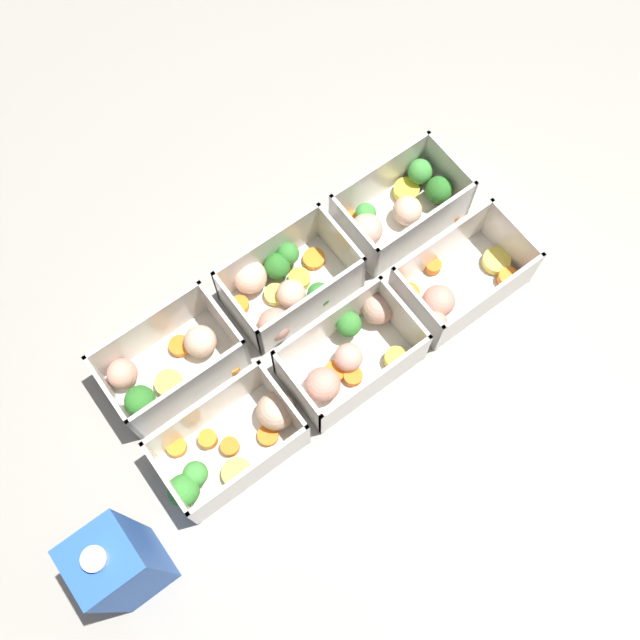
# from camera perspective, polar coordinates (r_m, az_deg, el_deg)

# --- Properties ---
(ground_plane) EXTENTS (4.00, 4.00, 0.00)m
(ground_plane) POSITION_cam_1_polar(r_m,az_deg,el_deg) (0.97, 0.00, -0.59)
(ground_plane) COLOR gray
(container_near_left) EXTENTS (0.17, 0.11, 0.08)m
(container_near_left) POSITION_cam_1_polar(r_m,az_deg,el_deg) (1.02, 6.13, 8.56)
(container_near_left) COLOR silver
(container_near_left) RESTS_ON ground_plane
(container_near_center) EXTENTS (0.17, 0.13, 0.08)m
(container_near_center) POSITION_cam_1_polar(r_m,az_deg,el_deg) (0.97, -2.85, 2.61)
(container_near_center) COLOR silver
(container_near_center) RESTS_ON ground_plane
(container_near_right) EXTENTS (0.17, 0.11, 0.08)m
(container_near_right) POSITION_cam_1_polar(r_m,az_deg,el_deg) (0.95, -11.55, -3.44)
(container_near_right) COLOR silver
(container_near_right) RESTS_ON ground_plane
(container_far_left) EXTENTS (0.17, 0.10, 0.08)m
(container_far_left) POSITION_cam_1_polar(r_m,az_deg,el_deg) (0.98, 10.33, 2.55)
(container_far_left) COLOR silver
(container_far_left) RESTS_ON ground_plane
(container_far_center) EXTENTS (0.18, 0.11, 0.08)m
(container_far_center) POSITION_cam_1_polar(r_m,az_deg,el_deg) (0.93, 2.38, -2.49)
(container_far_center) COLOR silver
(container_far_center) RESTS_ON ground_plane
(container_far_right) EXTENTS (0.19, 0.11, 0.08)m
(container_far_right) POSITION_cam_1_polar(r_m,az_deg,el_deg) (0.91, -6.74, -9.44)
(container_far_right) COLOR silver
(container_far_right) RESTS_ON ground_plane
(juice_carton) EXTENTS (0.07, 0.07, 0.20)m
(juice_carton) POSITION_cam_1_polar(r_m,az_deg,el_deg) (0.84, -14.86, -17.59)
(juice_carton) COLOR blue
(juice_carton) RESTS_ON ground_plane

